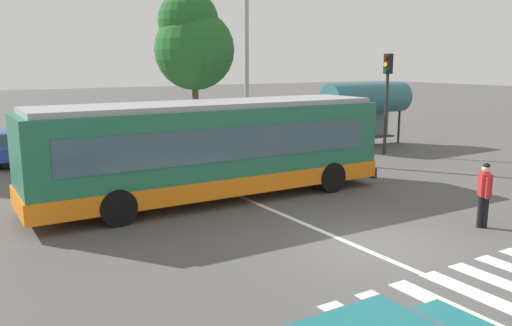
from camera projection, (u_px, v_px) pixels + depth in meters
ground_plane at (375, 245)px, 12.46m from camera, size 160.00×160.00×0.00m
city_transit_bus at (212, 150)px, 16.33m from camera, size 11.43×2.73×3.06m
pedestrian_crossing_street at (484, 191)px, 13.61m from camera, size 0.46×0.47×1.72m
parked_car_blue at (13, 144)px, 22.67m from camera, size 2.04×4.58×1.35m
parked_car_black at (71, 140)px, 23.97m from camera, size 2.02×4.57×1.35m
parked_car_white at (134, 136)px, 25.25m from camera, size 1.93×4.53×1.35m
parked_car_champagne at (179, 132)px, 26.82m from camera, size 1.94×4.54×1.35m
parked_car_silver at (231, 128)px, 28.09m from camera, size 1.95×4.54×1.35m
parked_car_red at (268, 124)px, 30.00m from camera, size 2.10×4.61×1.35m
traffic_light_far_corner at (387, 87)px, 24.10m from camera, size 0.33×0.32×4.62m
bus_stop_shelter at (366, 99)px, 26.35m from camera, size 4.87×1.54×3.25m
twin_arm_street_lamp at (246, 23)px, 22.71m from camera, size 4.02×0.32×9.72m
background_tree_right at (193, 42)px, 29.19m from camera, size 4.45×4.45×8.13m
crosswalk_painted_stripes at (499, 303)px, 9.45m from camera, size 5.70×3.26×0.01m
lane_center_line at (309, 226)px, 13.92m from camera, size 0.16×24.00×0.01m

